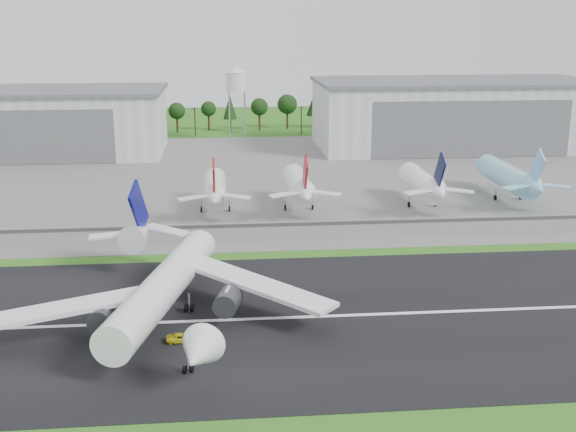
{
  "coord_description": "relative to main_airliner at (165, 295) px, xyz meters",
  "views": [
    {
      "loc": [
        -11.61,
        -98.35,
        47.23
      ],
      "look_at": [
        1.4,
        40.0,
        9.0
      ],
      "focal_mm": 45.0,
      "sensor_mm": 36.0,
      "label": 1
    }
  ],
  "objects": [
    {
      "name": "treeline",
      "position": [
        21.07,
        205.42,
        -4.89
      ],
      "size": [
        320.0,
        16.0,
        22.0
      ],
      "primitive_type": null,
      "color": "black",
      "rests_on": "ground"
    },
    {
      "name": "runway",
      "position": [
        21.07,
        0.42,
        -4.84
      ],
      "size": [
        320.0,
        60.0,
        0.1
      ],
      "primitive_type": "cube",
      "color": "black",
      "rests_on": "ground"
    },
    {
      "name": "blast_fence",
      "position": [
        21.07,
        45.41,
        -3.09
      ],
      "size": [
        240.0,
        0.61,
        3.5
      ],
      "color": "gray",
      "rests_on": "ground"
    },
    {
      "name": "main_airliner",
      "position": [
        0.0,
        0.0,
        0.0
      ],
      "size": [
        55.63,
        58.64,
        18.17
      ],
      "rotation": [
        0.0,
        0.0,
        2.9
      ],
      "color": "white",
      "rests_on": "runway"
    },
    {
      "name": "hangar_east",
      "position": [
        96.07,
        155.34,
        7.73
      ],
      "size": [
        102.0,
        47.0,
        25.2
      ],
      "color": "silver",
      "rests_on": "ground"
    },
    {
      "name": "ground",
      "position": [
        21.07,
        -9.58,
        -4.89
      ],
      "size": [
        600.0,
        600.0,
        0.0
      ],
      "primitive_type": "plane",
      "color": "#226317",
      "rests_on": "ground"
    },
    {
      "name": "ground_vehicle",
      "position": [
        2.8,
        -7.03,
        -4.16
      ],
      "size": [
        4.64,
        2.34,
        1.26
      ],
      "primitive_type": "imported",
      "rotation": [
        0.0,
        0.0,
        1.63
      ],
      "color": "gold",
      "rests_on": "runway"
    },
    {
      "name": "utility_poles",
      "position": [
        21.07,
        190.42,
        -4.89
      ],
      "size": [
        230.0,
        3.0,
        12.0
      ],
      "primitive_type": null,
      "color": "black",
      "rests_on": "ground"
    },
    {
      "name": "water_tower",
      "position": [
        16.07,
        175.42,
        19.66
      ],
      "size": [
        8.4,
        8.4,
        29.4
      ],
      "color": "#99999E",
      "rests_on": "ground"
    },
    {
      "name": "hangar_west",
      "position": [
        -58.93,
        155.34,
        6.74
      ],
      "size": [
        97.0,
        44.0,
        23.2
      ],
      "color": "silver",
      "rests_on": "ground"
    },
    {
      "name": "parked_jet_skyblue",
      "position": [
        85.79,
        72.03,
        1.54
      ],
      "size": [
        7.36,
        37.29,
        17.01
      ],
      "color": "#89D1EE",
      "rests_on": "ground"
    },
    {
      "name": "parked_jet_navy",
      "position": [
        60.89,
        67.01,
        1.44
      ],
      "size": [
        7.36,
        31.29,
        16.85
      ],
      "color": "white",
      "rests_on": "ground"
    },
    {
      "name": "parked_jet_red_a",
      "position": [
        7.65,
        66.98,
        1.23
      ],
      "size": [
        7.36,
        31.29,
        16.63
      ],
      "color": "silver",
      "rests_on": "ground"
    },
    {
      "name": "runway_centerline",
      "position": [
        21.07,
        0.42,
        -4.78
      ],
      "size": [
        220.0,
        1.0,
        0.02
      ],
      "primitive_type": "cube",
      "color": "white",
      "rests_on": "runway"
    },
    {
      "name": "parked_jet_red_b",
      "position": [
        28.83,
        67.02,
        1.5
      ],
      "size": [
        7.36,
        31.29,
        16.91
      ],
      "color": "white",
      "rests_on": "ground"
    },
    {
      "name": "apron",
      "position": [
        21.07,
        110.42,
        -4.84
      ],
      "size": [
        320.0,
        150.0,
        0.1
      ],
      "primitive_type": "cube",
      "color": "slate",
      "rests_on": "ground"
    }
  ]
}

